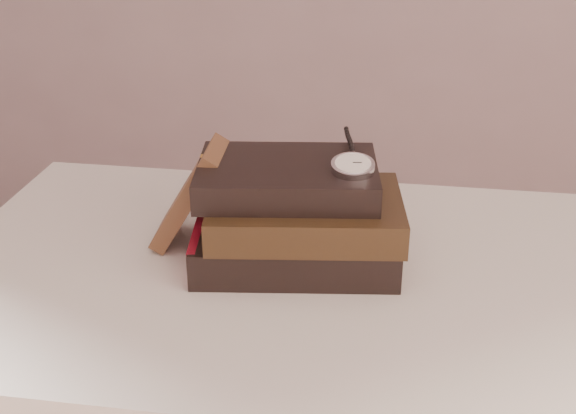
# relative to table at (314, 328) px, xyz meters

# --- Properties ---
(table) EXTENTS (1.00, 0.60, 0.75)m
(table) POSITION_rel_table_xyz_m (0.00, 0.00, 0.00)
(table) COLOR silver
(table) RESTS_ON ground
(book_stack) EXTENTS (0.29, 0.21, 0.13)m
(book_stack) POSITION_rel_table_xyz_m (-0.03, 0.03, 0.15)
(book_stack) COLOR black
(book_stack) RESTS_ON table
(journal) EXTENTS (0.11, 0.10, 0.14)m
(journal) POSITION_rel_table_xyz_m (-0.18, 0.05, 0.16)
(journal) COLOR #412719
(journal) RESTS_ON table
(pocket_watch) EXTENTS (0.06, 0.16, 0.02)m
(pocket_watch) POSITION_rel_table_xyz_m (0.04, 0.03, 0.23)
(pocket_watch) COLOR silver
(pocket_watch) RESTS_ON book_stack
(eyeglasses) EXTENTS (0.13, 0.14, 0.05)m
(eyeglasses) POSITION_rel_table_xyz_m (-0.13, 0.10, 0.17)
(eyeglasses) COLOR silver
(eyeglasses) RESTS_ON book_stack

